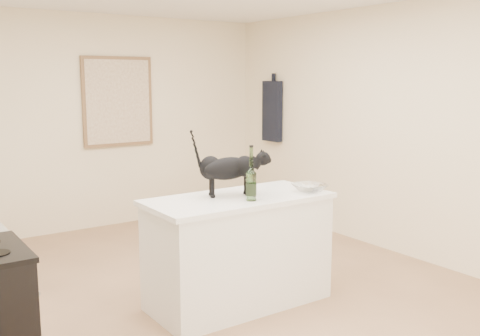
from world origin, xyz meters
name	(u,v)px	position (x,y,z in m)	size (l,w,h in m)	color
floor	(215,298)	(0.00, 0.00, 0.00)	(5.50, 5.50, 0.00)	#A47B57
wall_back	(94,123)	(0.00, 2.75, 1.30)	(4.50, 4.50, 0.00)	beige
wall_right	(398,130)	(2.25, 0.00, 1.30)	(5.50, 5.50, 0.00)	beige
island_base	(238,253)	(0.10, -0.20, 0.43)	(1.44, 0.67, 0.86)	white
island_top	(238,199)	(0.10, -0.20, 0.88)	(1.50, 0.70, 0.04)	white
artwork_frame	(118,102)	(0.30, 2.72, 1.55)	(0.90, 0.03, 1.10)	brown
artwork_canvas	(119,102)	(0.30, 2.70, 1.55)	(0.82, 0.00, 1.02)	beige
hanging_garment	(272,111)	(2.19, 2.05, 1.40)	(0.08, 0.34, 0.80)	black
black_cat	(228,171)	(0.05, -0.13, 1.10)	(0.57, 0.17, 0.40)	black
wine_bottle	(251,176)	(0.10, -0.38, 1.09)	(0.08, 0.08, 0.38)	#2D5E25
glass_bowl	(310,188)	(0.69, -0.39, 0.93)	(0.27, 0.27, 0.07)	white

